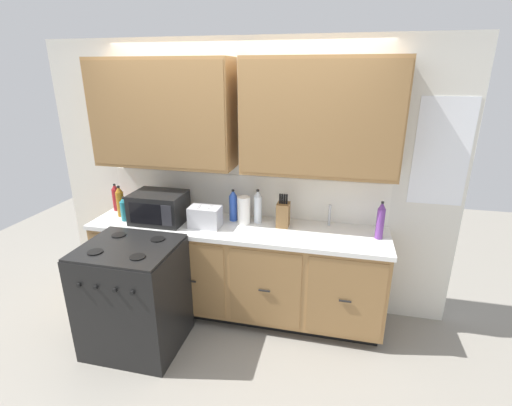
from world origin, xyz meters
TOP-DOWN VIEW (x-y plane):
  - ground_plane at (0.00, 0.00)m, footprint 8.00×8.00m
  - wall_unit at (0.00, 0.50)m, footprint 3.89×0.40m
  - counter_run at (0.00, 0.30)m, footprint 2.72×0.64m
  - stove_range at (-0.72, -0.33)m, footprint 0.76×0.68m
  - microwave at (-0.72, 0.25)m, footprint 0.48×0.37m
  - toaster at (-0.26, 0.23)m, footprint 0.28×0.18m
  - knife_block at (0.42, 0.40)m, footprint 0.11×0.14m
  - sink_faucet at (0.83, 0.51)m, footprint 0.02×0.02m
  - paper_towel_roll at (0.06, 0.38)m, footprint 0.12×0.12m
  - bottle_red at (-1.29, 0.43)m, footprint 0.07×0.07m
  - bottle_blue at (-0.06, 0.44)m, footprint 0.08×0.08m
  - bottle_teal at (-1.06, 0.20)m, footprint 0.08×0.08m
  - bottle_amber at (-1.16, 0.29)m, footprint 0.07×0.07m
  - bottle_clear at (0.17, 0.44)m, footprint 0.08×0.08m
  - bottle_violet at (1.25, 0.32)m, footprint 0.07×0.07m

SIDE VIEW (x-z plane):
  - ground_plane at x=0.00m, z-range 0.00..0.00m
  - stove_range at x=-0.72m, z-range 0.00..0.95m
  - counter_run at x=0.00m, z-range 0.01..0.93m
  - toaster at x=-0.26m, z-range 0.92..1.11m
  - sink_faucet at x=0.83m, z-range 0.92..1.12m
  - bottle_teal at x=-1.06m, z-range 0.92..1.15m
  - knife_block at x=0.42m, z-range 0.88..1.19m
  - paper_towel_roll at x=0.06m, z-range 0.92..1.18m
  - bottle_red at x=-1.29m, z-range 0.92..1.19m
  - microwave at x=-0.72m, z-range 0.92..1.20m
  - bottle_blue at x=-0.06m, z-range 0.92..1.22m
  - bottle_amber at x=-1.16m, z-range 0.92..1.22m
  - bottle_clear at x=0.17m, z-range 0.92..1.23m
  - bottle_violet at x=1.25m, z-range 0.91..1.24m
  - wall_unit at x=0.00m, z-range 0.39..2.93m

